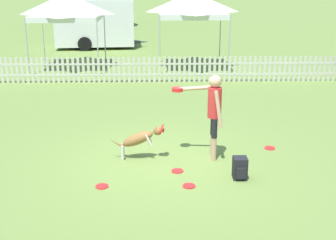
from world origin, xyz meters
TOP-DOWN VIEW (x-y plane):
  - ground_plane at (0.00, 0.00)m, footprint 240.00×240.00m
  - handler_person at (0.93, 0.15)m, footprint 1.02×0.68m
  - leaping_dog at (-0.54, 0.16)m, footprint 1.18×0.26m
  - frisbee_near_handler at (-1.20, -1.17)m, footprint 0.23×0.23m
  - frisbee_near_dog at (0.38, -1.19)m, footprint 0.23×0.23m
  - frisbee_midfield at (0.20, -0.52)m, footprint 0.23×0.23m
  - frisbee_far_scatter at (2.30, 0.67)m, footprint 0.23×0.23m
  - backpack_on_grass at (1.36, -0.87)m, footprint 0.26×0.29m
  - picket_fence at (0.00, 7.21)m, footprint 27.19×0.04m
  - canopy_tent_main at (1.23, 9.66)m, footprint 2.63×2.63m
  - canopy_tent_secondary at (-3.67, 9.82)m, footprint 2.65×2.65m
  - equipment_trailer at (-3.28, 15.17)m, footprint 4.74×2.37m

SIDE VIEW (x-z plane):
  - ground_plane at x=0.00m, z-range 0.00..0.00m
  - frisbee_near_handler at x=-1.20m, z-range 0.00..0.02m
  - frisbee_near_dog at x=0.38m, z-range 0.00..0.02m
  - frisbee_midfield at x=0.20m, z-range 0.00..0.02m
  - frisbee_far_scatter at x=2.30m, z-range 0.00..0.02m
  - backpack_on_grass at x=1.36m, z-range 0.00..0.42m
  - leaping_dog at x=-0.54m, z-range 0.07..0.83m
  - picket_fence at x=0.00m, z-range 0.00..0.90m
  - handler_person at x=0.93m, z-range 0.24..2.01m
  - equipment_trailer at x=-3.28m, z-range 0.07..2.47m
  - canopy_tent_secondary at x=-3.67m, z-range 0.96..3.89m
  - canopy_tent_main at x=1.23m, z-range 1.01..3.99m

